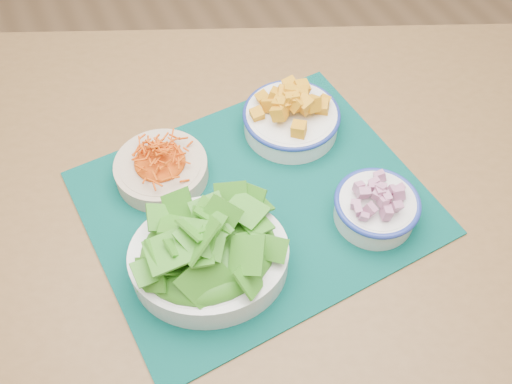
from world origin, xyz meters
The scene contains 7 objects.
ground centered at (0.00, 0.00, 0.00)m, with size 4.00×4.00×0.00m, color #9B724B.
table centered at (-0.30, -0.22, 0.66)m, with size 1.57×1.34×0.75m.
placemat centered at (-0.31, -0.29, 0.75)m, with size 0.59×0.48×0.00m, color #002F2B.
carrot_bowl centered at (-0.44, -0.16, 0.78)m, with size 0.23×0.23×0.06m.
squash_bowl centered at (-0.17, -0.15, 0.80)m, with size 0.25×0.25×0.09m.
lettuce_bowl centered at (-0.43, -0.38, 0.81)m, with size 0.32×0.29×0.12m.
onion_bowl centered at (-0.13, -0.41, 0.79)m, with size 0.16×0.16×0.08m.
Camera 1 is at (-0.56, -0.84, 1.60)m, focal length 40.00 mm.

